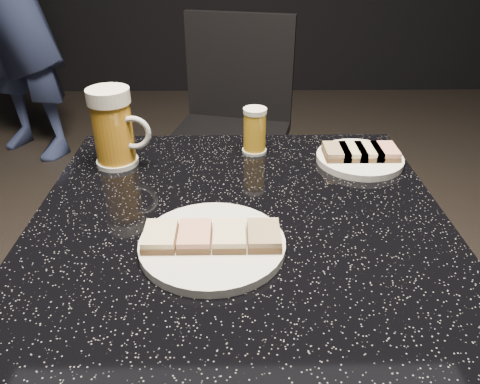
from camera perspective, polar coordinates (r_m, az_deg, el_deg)
name	(u,v)px	position (r m, az deg, el deg)	size (l,w,h in m)	color
plate_large	(212,245)	(0.71, -3.39, -6.42)	(0.22, 0.22, 0.01)	white
plate_small	(359,159)	(1.00, 14.35, 3.93)	(0.18, 0.18, 0.01)	white
table	(240,322)	(0.94, 0.00, -15.55)	(0.70, 0.70, 0.75)	black
beer_mug	(114,128)	(0.96, -15.14, 7.57)	(0.12, 0.08, 0.16)	white
beer_tumbler	(255,131)	(0.99, 1.80, 7.47)	(0.05, 0.05, 0.10)	silver
chair	(232,120)	(1.86, -0.94, 8.73)	(0.52, 0.52, 0.89)	black
canapes_on_plate_large	(212,236)	(0.70, -3.43, -5.36)	(0.21, 0.07, 0.02)	#4C3521
canapes_on_plate_small	(360,152)	(0.99, 14.47, 4.78)	(0.15, 0.07, 0.02)	#4C3521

